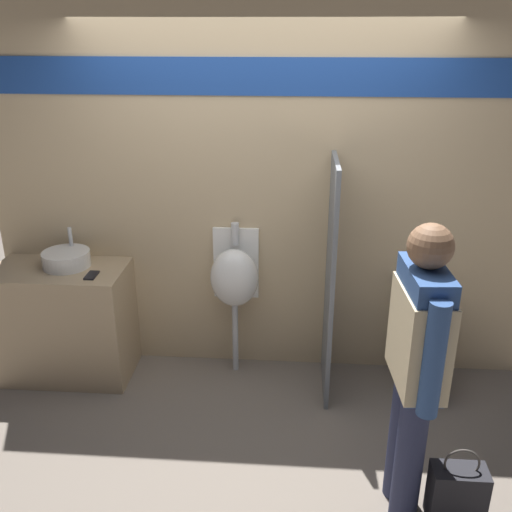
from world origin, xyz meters
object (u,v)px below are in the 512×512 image
toilet (421,349)px  person_in_vest (417,356)px  shopping_bag (457,494)px  urinal_near_counter (235,277)px  cell_phone (92,275)px  sink_basin (66,259)px

toilet → person_in_vest: size_ratio=0.55×
shopping_bag → urinal_near_counter: bearing=134.0°
cell_phone → urinal_near_counter: bearing=14.2°
sink_basin → toilet: bearing=-1.5°
sink_basin → person_in_vest: person_in_vest is taller
urinal_near_counter → person_in_vest: person_in_vest is taller
sink_basin → urinal_near_counter: urinal_near_counter is taller
urinal_near_counter → shopping_bag: 1.98m
person_in_vest → urinal_near_counter: bearing=35.6°
cell_phone → toilet: toilet is taller
shopping_bag → cell_phone: bearing=153.9°
urinal_near_counter → shopping_bag: (1.31, -1.36, -0.59)m
person_in_vest → shopping_bag: (0.27, -0.09, -0.77)m
cell_phone → person_in_vest: 2.25m
toilet → shopping_bag: (-0.03, -1.21, -0.15)m
toilet → shopping_bag: size_ratio=1.92×
toilet → person_in_vest: 1.31m
urinal_near_counter → shopping_bag: size_ratio=2.46×
sink_basin → shopping_bag: sink_basin is taller
toilet → person_in_vest: bearing=-105.2°
toilet → person_in_vest: person_in_vest is taller
person_in_vest → cell_phone: bearing=59.1°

